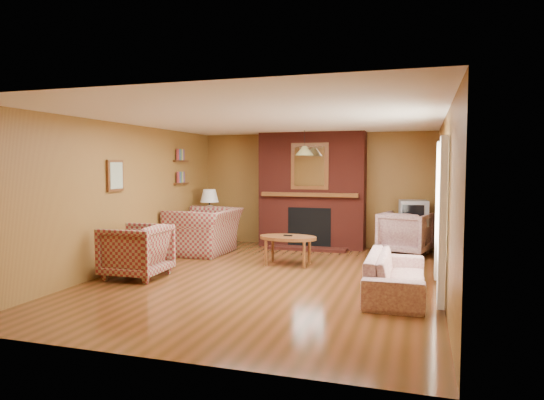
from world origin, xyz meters
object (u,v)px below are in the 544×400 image
(plaid_armchair, at_px, (136,251))
(table_lamp, at_px, (209,203))
(side_table, at_px, (210,233))
(tv_stand, at_px, (413,239))
(coffee_table, at_px, (288,239))
(floral_sofa, at_px, (396,274))
(floral_armchair, at_px, (405,233))
(plaid_loveseat, at_px, (204,231))
(crt_tv, at_px, (413,213))
(fireplace, at_px, (312,191))

(plaid_armchair, distance_m, table_lamp, 3.05)
(plaid_armchair, bearing_deg, side_table, -178.50)
(tv_stand, bearing_deg, side_table, -172.79)
(plaid_armchair, height_order, side_table, plaid_armchair)
(table_lamp, bearing_deg, coffee_table, -33.94)
(floral_sofa, xyz_separation_m, floral_armchair, (0.01, 3.11, 0.14))
(floral_armchair, distance_m, coffee_table, 2.52)
(side_table, bearing_deg, tv_stand, 4.82)
(coffee_table, height_order, tv_stand, tv_stand)
(plaid_loveseat, distance_m, floral_sofa, 4.28)
(table_lamp, bearing_deg, tv_stand, 4.82)
(floral_armchair, relative_size, table_lamp, 1.42)
(plaid_armchair, distance_m, tv_stand, 5.22)
(plaid_armchair, bearing_deg, crt_tv, 128.54)
(floral_sofa, xyz_separation_m, coffee_table, (-1.88, 1.43, 0.17))
(floral_armchair, height_order, tv_stand, floral_armchair)
(coffee_table, distance_m, tv_stand, 2.70)
(side_table, relative_size, tv_stand, 1.02)
(plaid_armchair, height_order, crt_tv, crt_tv)
(fireplace, bearing_deg, floral_sofa, -60.72)
(plaid_loveseat, height_order, table_lamp, table_lamp)
(fireplace, relative_size, side_table, 4.19)
(plaid_loveseat, bearing_deg, floral_armchair, 105.78)
(plaid_armchair, distance_m, crt_tv, 5.23)
(fireplace, xyz_separation_m, plaid_armchair, (-1.95, -3.53, -0.78))
(fireplace, xyz_separation_m, side_table, (-2.10, -0.53, -0.90))
(coffee_table, relative_size, table_lamp, 1.56)
(fireplace, height_order, floral_sofa, fireplace)
(fireplace, xyz_separation_m, tv_stand, (2.05, -0.18, -0.90))
(tv_stand, bearing_deg, crt_tv, -87.61)
(floral_sofa, relative_size, coffee_table, 1.88)
(coffee_table, bearing_deg, side_table, 146.06)
(floral_sofa, distance_m, crt_tv, 3.25)
(coffee_table, xyz_separation_m, tv_stand, (2.03, 1.78, -0.17))
(crt_tv, bearing_deg, fireplace, 174.70)
(floral_armchair, relative_size, tv_stand, 1.60)
(coffee_table, xyz_separation_m, crt_tv, (2.03, 1.77, 0.36))
(plaid_loveseat, bearing_deg, crt_tv, 106.49)
(fireplace, bearing_deg, plaid_loveseat, -144.26)
(floral_armchair, height_order, side_table, floral_armchair)
(plaid_loveseat, height_order, side_table, plaid_loveseat)
(plaid_loveseat, xyz_separation_m, floral_armchair, (3.76, 1.05, -0.02))
(fireplace, relative_size, floral_sofa, 1.29)
(coffee_table, distance_m, crt_tv, 2.72)
(plaid_loveseat, bearing_deg, table_lamp, -162.39)
(crt_tv, bearing_deg, plaid_armchair, -140.10)
(floral_sofa, bearing_deg, coffee_table, 52.10)
(floral_sofa, bearing_deg, tv_stand, -3.37)
(coffee_table, bearing_deg, plaid_loveseat, 161.36)
(floral_sofa, bearing_deg, side_table, 53.80)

